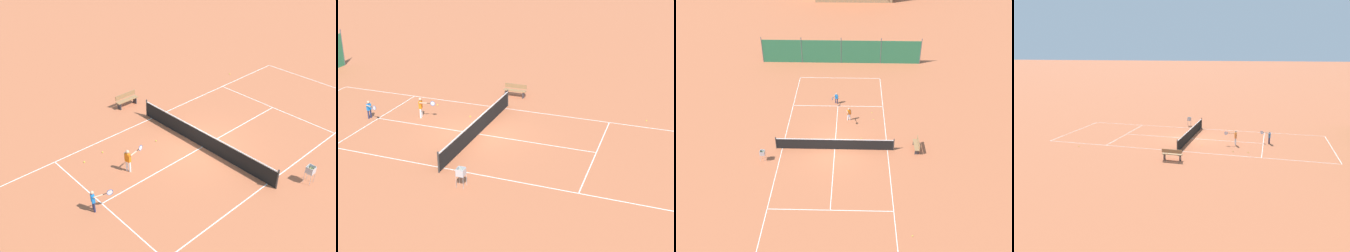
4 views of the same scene
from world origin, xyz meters
TOP-DOWN VIEW (x-y plane):
  - ground_plane at (0.00, 0.00)m, footprint 600.00×600.00m
  - court_line_markings at (0.00, 0.00)m, footprint 8.25×23.85m
  - tennis_net at (0.00, 0.00)m, footprint 9.18×0.08m
  - player_far_baseline at (1.03, 4.08)m, footprint 0.40×1.05m
  - player_near_service at (-0.17, 6.83)m, footprint 0.58×0.88m
  - tennis_ball_alley_left at (5.07, -8.37)m, footprint 0.07×0.07m
  - tennis_ball_by_net_left at (2.08, 1.45)m, footprint 0.07×0.07m
  - tennis_ball_by_net_right at (3.15, 4.18)m, footprint 0.07×0.07m
  - tennis_ball_service_box at (3.07, 5.34)m, footprint 0.07×0.07m
  - ball_hopper at (-5.31, -1.49)m, footprint 0.36×0.36m
  - courtside_bench at (6.34, 0.13)m, footprint 0.36×1.50m

SIDE VIEW (x-z plane):
  - ground_plane at x=0.00m, z-range 0.00..0.00m
  - court_line_markings at x=0.00m, z-range 0.00..0.01m
  - tennis_ball_alley_left at x=5.07m, z-range 0.00..0.07m
  - tennis_ball_by_net_left at x=2.08m, z-range 0.00..0.07m
  - tennis_ball_by_net_right at x=3.15m, z-range 0.00..0.07m
  - tennis_ball_service_box at x=3.07m, z-range 0.00..0.07m
  - courtside_bench at x=6.34m, z-range 0.03..0.87m
  - tennis_net at x=0.00m, z-range -0.03..1.03m
  - player_near_service at x=-0.17m, z-range 0.10..1.18m
  - ball_hopper at x=-5.31m, z-range 0.21..1.10m
  - player_far_baseline at x=1.03m, z-range 0.10..1.32m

